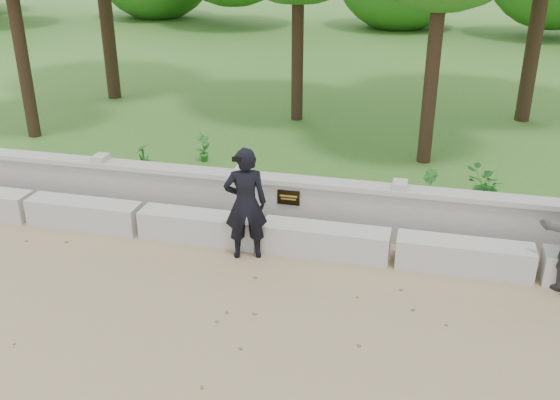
% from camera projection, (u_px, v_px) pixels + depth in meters
% --- Properties ---
extents(ground, '(80.00, 80.00, 0.00)m').
position_uv_depth(ground, '(222.00, 315.00, 7.93)').
color(ground, '#8E7857').
rests_on(ground, ground).
extents(lawn, '(40.00, 22.00, 0.25)m').
position_uv_depth(lawn, '(360.00, 74.00, 20.34)').
color(lawn, '#3A6223').
rests_on(lawn, ground).
extents(concrete_bench, '(11.90, 0.45, 0.45)m').
position_uv_depth(concrete_bench, '(261.00, 234.00, 9.53)').
color(concrete_bench, beige).
rests_on(concrete_bench, ground).
extents(parapet_wall, '(12.50, 0.35, 0.90)m').
position_uv_depth(parapet_wall, '(272.00, 201.00, 10.06)').
color(parapet_wall, '#B3B0A9').
rests_on(parapet_wall, ground).
extents(man_main, '(0.72, 0.67, 1.72)m').
position_uv_depth(man_main, '(246.00, 204.00, 9.01)').
color(man_main, black).
rests_on(man_main, ground).
extents(shrub_a, '(0.34, 0.37, 0.58)m').
position_uv_depth(shrub_a, '(203.00, 148.00, 12.29)').
color(shrub_a, '#286C24').
rests_on(shrub_a, lawn).
extents(shrub_b, '(0.35, 0.38, 0.57)m').
position_uv_depth(shrub_b, '(429.00, 186.00, 10.49)').
color(shrub_b, '#286C24').
rests_on(shrub_b, lawn).
extents(shrub_c, '(0.82, 0.81, 0.69)m').
position_uv_depth(shrub_c, '(485.00, 187.00, 10.29)').
color(shrub_c, '#286C24').
rests_on(shrub_c, lawn).
extents(shrub_d, '(0.34, 0.38, 0.60)m').
position_uv_depth(shrub_d, '(144.00, 159.00, 11.65)').
color(shrub_d, '#286C24').
rests_on(shrub_d, lawn).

